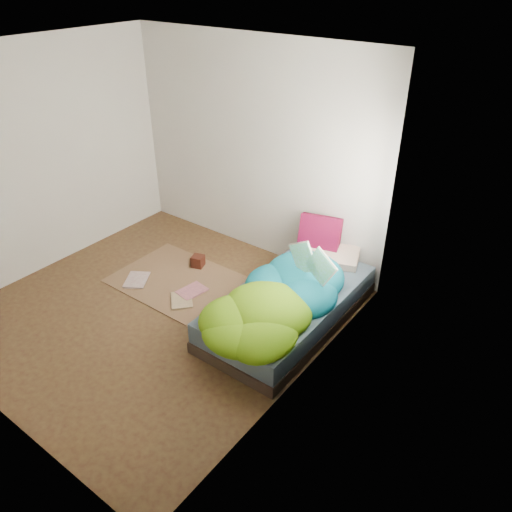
{
  "coord_description": "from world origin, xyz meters",
  "views": [
    {
      "loc": [
        3.42,
        -2.79,
        3.29
      ],
      "look_at": [
        0.77,
        0.75,
        0.61
      ],
      "focal_mm": 35.0,
      "sensor_mm": 36.0,
      "label": 1
    }
  ],
  "objects_px": {
    "open_book": "(312,254)",
    "wooden_box": "(198,261)",
    "floor_book_a": "(127,280)",
    "pillow_magenta": "(320,236)",
    "floor_book_b": "(185,287)",
    "bed": "(289,307)"
  },
  "relations": [
    {
      "from": "wooden_box",
      "to": "floor_book_a",
      "type": "distance_m",
      "value": 0.87
    },
    {
      "from": "pillow_magenta",
      "to": "floor_book_b",
      "type": "relative_size",
      "value": 1.45
    },
    {
      "from": "pillow_magenta",
      "to": "wooden_box",
      "type": "distance_m",
      "value": 1.53
    },
    {
      "from": "floor_book_a",
      "to": "pillow_magenta",
      "type": "bearing_deg",
      "value": 6.3
    },
    {
      "from": "bed",
      "to": "open_book",
      "type": "xyz_separation_m",
      "value": [
        0.17,
        0.1,
        0.66
      ]
    },
    {
      "from": "pillow_magenta",
      "to": "open_book",
      "type": "height_order",
      "value": "open_book"
    },
    {
      "from": "wooden_box",
      "to": "floor_book_b",
      "type": "relative_size",
      "value": 0.43
    },
    {
      "from": "pillow_magenta",
      "to": "floor_book_b",
      "type": "bearing_deg",
      "value": -150.6
    },
    {
      "from": "floor_book_a",
      "to": "floor_book_b",
      "type": "distance_m",
      "value": 0.73
    },
    {
      "from": "bed",
      "to": "floor_book_b",
      "type": "bearing_deg",
      "value": -169.47
    },
    {
      "from": "open_book",
      "to": "floor_book_a",
      "type": "xyz_separation_m",
      "value": [
        -2.1,
        -0.63,
        -0.8
      ]
    },
    {
      "from": "open_book",
      "to": "pillow_magenta",
      "type": "bearing_deg",
      "value": 125.81
    },
    {
      "from": "bed",
      "to": "wooden_box",
      "type": "relative_size",
      "value": 14.47
    },
    {
      "from": "pillow_magenta",
      "to": "open_book",
      "type": "relative_size",
      "value": 0.95
    },
    {
      "from": "floor_book_a",
      "to": "floor_book_b",
      "type": "height_order",
      "value": "floor_book_b"
    },
    {
      "from": "bed",
      "to": "floor_book_a",
      "type": "distance_m",
      "value": 2.0
    },
    {
      "from": "bed",
      "to": "floor_book_b",
      "type": "distance_m",
      "value": 1.29
    },
    {
      "from": "open_book",
      "to": "wooden_box",
      "type": "bearing_deg",
      "value": -172.17
    },
    {
      "from": "open_book",
      "to": "floor_book_b",
      "type": "bearing_deg",
      "value": -155.36
    },
    {
      "from": "wooden_box",
      "to": "floor_book_a",
      "type": "relative_size",
      "value": 0.41
    },
    {
      "from": "bed",
      "to": "pillow_magenta",
      "type": "relative_size",
      "value": 4.32
    },
    {
      "from": "open_book",
      "to": "wooden_box",
      "type": "relative_size",
      "value": 3.51
    }
  ]
}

